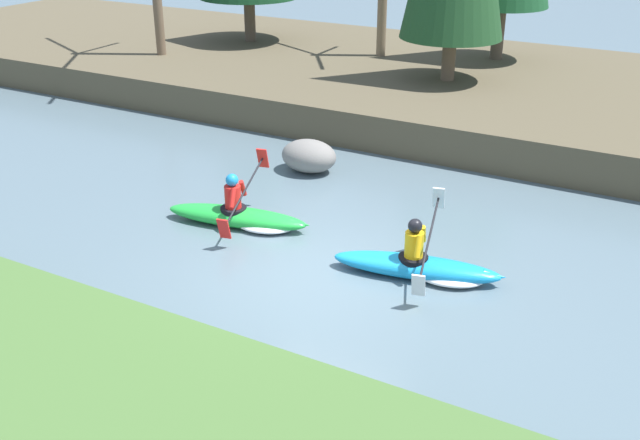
# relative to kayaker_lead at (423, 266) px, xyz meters

# --- Properties ---
(ground_plane) EXTENTS (90.00, 90.00, 0.00)m
(ground_plane) POSITION_rel_kayaker_lead_xyz_m (-1.51, -0.75, -0.20)
(ground_plane) COLOR slate
(riverbank_far) EXTENTS (44.00, 10.03, 0.88)m
(riverbank_far) POSITION_rel_kayaker_lead_xyz_m (-1.51, 9.96, 0.24)
(riverbank_far) COLOR brown
(riverbank_far) RESTS_ON ground
(kayaker_lead) EXTENTS (2.79, 2.05, 1.20)m
(kayaker_lead) POSITION_rel_kayaker_lead_xyz_m (0.00, 0.00, 0.00)
(kayaker_lead) COLOR #1993D6
(kayaker_lead) RESTS_ON ground
(kayaker_middle) EXTENTS (2.79, 2.06, 1.20)m
(kayaker_middle) POSITION_rel_kayaker_lead_xyz_m (-3.62, 0.20, 0.00)
(kayaker_middle) COLOR green
(kayaker_middle) RESTS_ON ground
(boulder_midstream) EXTENTS (1.24, 0.97, 0.70)m
(boulder_midstream) POSITION_rel_kayaker_lead_xyz_m (-3.96, 3.23, 0.15)
(boulder_midstream) COLOR gray
(boulder_midstream) RESTS_ON ground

